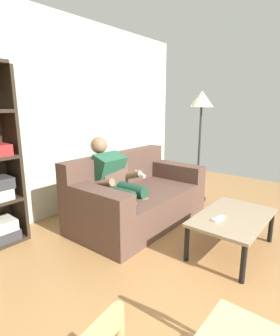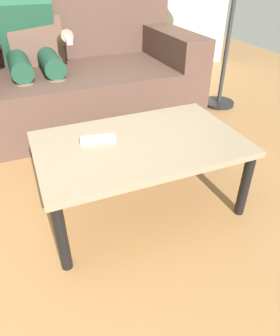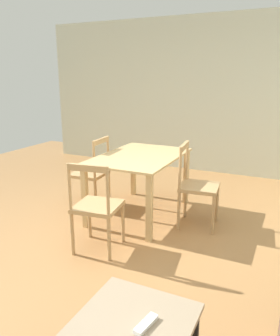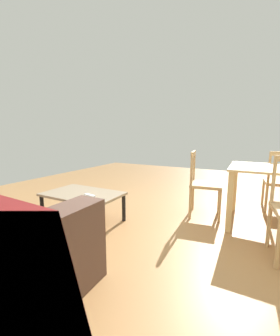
{
  "view_description": "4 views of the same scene",
  "coord_description": "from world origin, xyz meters",
  "views": [
    {
      "loc": [
        -1.31,
        -0.04,
        1.51
      ],
      "look_at": [
        1.27,
        2.05,
        0.72
      ],
      "focal_mm": 28.52,
      "sensor_mm": 36.0,
      "label": 1
    },
    {
      "loc": [
        0.79,
        -0.39,
        1.13
      ],
      "look_at": [
        1.29,
        0.82,
        0.24
      ],
      "focal_mm": 32.87,
      "sensor_mm": 36.0,
      "label": 2
    },
    {
      "loc": [
        2.45,
        1.51,
        1.69
      ],
      "look_at": [
        -1.05,
        -0.17,
        0.6
      ],
      "focal_mm": 35.52,
      "sensor_mm": 36.0,
      "label": 3
    },
    {
      "loc": [
        -0.62,
        2.8,
        1.15
      ],
      "look_at": [
        0.11,
        1.43,
        0.9
      ],
      "focal_mm": 22.24,
      "sensor_mm": 36.0,
      "label": 4
    }
  ],
  "objects": [
    {
      "name": "coffee_table",
      "position": [
        1.29,
        0.82,
        0.35
      ],
      "size": [
        1.0,
        0.63,
        0.39
      ],
      "color": "gray",
      "rests_on": "ground_plane"
    },
    {
      "name": "dining_chair_facing_couch",
      "position": [
        -0.06,
        -0.16,
        0.46
      ],
      "size": [
        0.48,
        0.48,
        0.92
      ],
      "color": "tan",
      "rests_on": "ground_plane"
    },
    {
      "name": "tv_remote",
      "position": [
        1.1,
        0.9,
        0.41
      ],
      "size": [
        0.18,
        0.08,
        0.02
      ],
      "primitive_type": "cube",
      "rotation": [
        0.0,
        0.0,
        1.39
      ],
      "color": "white",
      "rests_on": "coffee_table"
    },
    {
      "name": "ground_plane",
      "position": [
        0.0,
        0.0,
        0.0
      ],
      "size": [
        8.78,
        8.78,
        0.0
      ],
      "primitive_type": "plane",
      "color": "#9E7042"
    }
  ]
}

